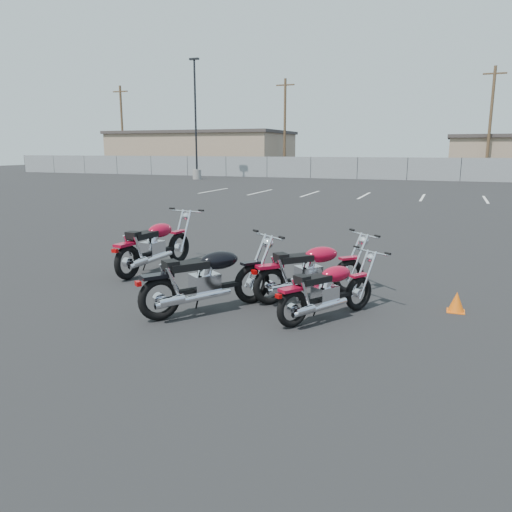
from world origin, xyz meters
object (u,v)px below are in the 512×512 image
(motorcycle_front_red, at_px, (155,245))
(motorcycle_second_black, at_px, (208,279))
(motorcycle_rear_red, at_px, (311,271))
(motorcycle_third_red, at_px, (328,291))

(motorcycle_front_red, distance_m, motorcycle_second_black, 2.98)
(motorcycle_front_red, xyz_separation_m, motorcycle_rear_red, (3.52, -0.78, -0.05))
(motorcycle_third_red, bearing_deg, motorcycle_rear_red, 119.08)
(motorcycle_front_red, height_order, motorcycle_rear_red, motorcycle_front_red)
(motorcycle_second_black, xyz_separation_m, motorcycle_rear_red, (1.31, 1.21, -0.03))
(motorcycle_second_black, height_order, motorcycle_third_red, motorcycle_second_black)
(motorcycle_front_red, xyz_separation_m, motorcycle_second_black, (2.21, -1.99, -0.02))
(motorcycle_third_red, height_order, motorcycle_rear_red, motorcycle_rear_red)
(motorcycle_second_black, bearing_deg, motorcycle_front_red, 137.94)
(motorcycle_second_black, relative_size, motorcycle_third_red, 1.17)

